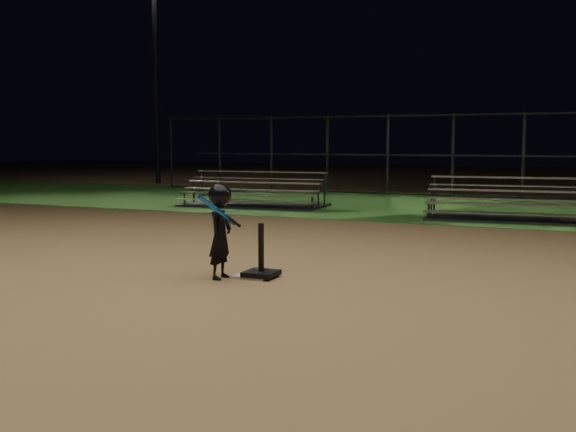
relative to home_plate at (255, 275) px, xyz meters
The scene contains 9 objects.
ground 0.01m from the home_plate, ahead, with size 80.00×80.00×0.00m, color #9C7847.
grass_strip 10.00m from the home_plate, 90.00° to the left, with size 60.00×8.00×0.01m, color #295D1E.
home_plate is the anchor object (origin of this frame).
batting_tee 0.17m from the home_plate, 21.87° to the right, with size 0.38×0.38×0.65m.
child_batter 0.74m from the home_plate, 136.97° to the right, with size 0.41×0.59×1.16m.
bleacher_left 9.00m from the home_plate, 117.27° to the left, with size 3.75×2.01×0.89m.
bleacher_right 7.95m from the home_plate, 72.99° to the left, with size 3.80×2.11×0.89m.
backstop_fence 13.06m from the home_plate, 90.00° to the left, with size 20.08×0.08×2.50m.
light_pole_left 19.79m from the home_plate, 128.77° to the left, with size 0.90×0.53×8.30m.
Camera 1 is at (3.70, -7.24, 1.66)m, focal length 41.64 mm.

